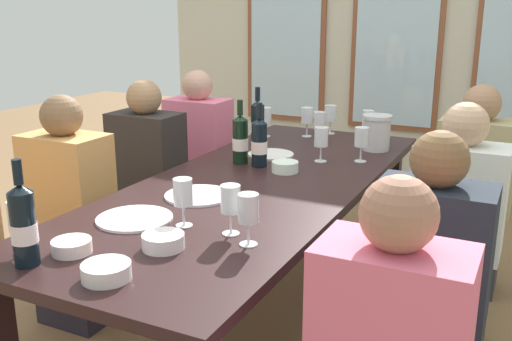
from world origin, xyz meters
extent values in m
plane|color=olive|center=(0.00, 0.00, 0.00)|extent=(12.00, 12.00, 0.00)
cube|color=beige|center=(0.00, 2.55, 1.45)|extent=(4.12, 0.06, 2.90)
cube|color=brown|center=(-0.95, 2.51, 1.45)|extent=(0.72, 0.03, 1.88)
cube|color=silver|center=(-0.95, 2.49, 1.45)|extent=(0.64, 0.01, 1.80)
cube|color=brown|center=(0.00, 2.51, 1.45)|extent=(0.72, 0.03, 1.88)
cube|color=silver|center=(0.00, 2.49, 1.45)|extent=(0.64, 0.01, 1.80)
cube|color=black|center=(0.00, 0.00, 0.72)|extent=(0.92, 2.38, 0.04)
cube|color=black|center=(-0.36, 1.10, 0.35)|extent=(0.07, 0.07, 0.70)
cube|color=black|center=(0.36, 1.10, 0.35)|extent=(0.07, 0.07, 0.70)
cylinder|color=white|center=(-0.14, 0.45, 0.74)|extent=(0.24, 0.24, 0.01)
cylinder|color=white|center=(-0.18, -0.62, 0.74)|extent=(0.28, 0.28, 0.01)
cylinder|color=white|center=(-0.12, -0.29, 0.74)|extent=(0.28, 0.28, 0.01)
cylinder|color=silver|center=(0.32, 0.81, 0.82)|extent=(0.14, 0.14, 0.17)
cylinder|color=silver|center=(0.32, 0.81, 0.92)|extent=(0.16, 0.16, 0.02)
cylinder|color=black|center=(-0.23, -1.07, 0.85)|extent=(0.07, 0.08, 0.23)
cone|color=black|center=(-0.23, -1.07, 0.98)|extent=(0.07, 0.08, 0.02)
cylinder|color=black|center=(-0.23, -1.07, 1.03)|extent=(0.03, 0.03, 0.08)
cylinder|color=silver|center=(-0.23, -1.07, 0.84)|extent=(0.08, 0.08, 0.06)
cylinder|color=black|center=(-0.21, 0.25, 0.85)|extent=(0.08, 0.07, 0.22)
cone|color=black|center=(-0.21, 0.25, 0.97)|extent=(0.08, 0.07, 0.02)
cylinder|color=black|center=(-0.21, 0.25, 1.02)|extent=(0.03, 0.03, 0.08)
cylinder|color=white|center=(-0.21, 0.25, 0.84)|extent=(0.08, 0.08, 0.06)
cylinder|color=black|center=(-0.30, 0.63, 0.85)|extent=(0.07, 0.07, 0.23)
cone|color=black|center=(-0.30, 0.63, 0.98)|extent=(0.07, 0.07, 0.02)
cylinder|color=black|center=(-0.30, 0.63, 1.03)|extent=(0.03, 0.03, 0.08)
cylinder|color=white|center=(-0.30, 0.63, 0.84)|extent=(0.08, 0.08, 0.06)
cylinder|color=black|center=(-0.10, 0.24, 0.85)|extent=(0.08, 0.07, 0.21)
cone|color=black|center=(-0.10, 0.24, 0.96)|extent=(0.08, 0.07, 0.02)
cylinder|color=black|center=(-0.10, 0.24, 1.01)|extent=(0.03, 0.03, 0.08)
cylinder|color=#F5DCD1|center=(-0.10, 0.24, 0.83)|extent=(0.08, 0.08, 0.06)
cylinder|color=white|center=(0.04, -1.05, 0.76)|extent=(0.14, 0.14, 0.05)
cylinder|color=white|center=(-0.18, -0.95, 0.76)|extent=(0.13, 0.13, 0.04)
cylinder|color=white|center=(0.06, -0.79, 0.76)|extent=(0.14, 0.14, 0.05)
cylinder|color=white|center=(0.05, 0.20, 0.77)|extent=(0.12, 0.12, 0.05)
cylinder|color=white|center=(-0.14, 0.96, 0.74)|extent=(0.06, 0.06, 0.00)
cylinder|color=white|center=(-0.14, 0.96, 0.78)|extent=(0.01, 0.01, 0.07)
cylinder|color=white|center=(-0.14, 0.96, 0.87)|extent=(0.07, 0.07, 0.09)
cylinder|color=maroon|center=(-0.14, 0.96, 0.83)|extent=(0.06, 0.06, 0.02)
cylinder|color=white|center=(-0.35, 0.85, 0.74)|extent=(0.06, 0.06, 0.00)
cylinder|color=white|center=(-0.35, 0.85, 0.78)|extent=(0.01, 0.01, 0.07)
cylinder|color=white|center=(-0.35, 0.85, 0.87)|extent=(0.07, 0.07, 0.09)
cylinder|color=#590C19|center=(-0.35, 0.85, 0.83)|extent=(0.06, 0.06, 0.02)
cylinder|color=white|center=(-0.31, -1.02, 0.74)|extent=(0.06, 0.06, 0.00)
cylinder|color=white|center=(-0.31, -1.02, 0.78)|extent=(0.01, 0.01, 0.07)
cylinder|color=white|center=(-0.31, -1.02, 0.87)|extent=(0.07, 0.07, 0.09)
cylinder|color=white|center=(0.32, 0.54, 0.74)|extent=(0.06, 0.06, 0.00)
cylinder|color=white|center=(0.32, 0.54, 0.78)|extent=(0.01, 0.01, 0.07)
cylinder|color=white|center=(0.32, 0.54, 0.87)|extent=(0.07, 0.07, 0.09)
cylinder|color=#590C19|center=(0.32, 0.54, 0.83)|extent=(0.06, 0.06, 0.03)
cylinder|color=white|center=(0.14, 0.45, 0.74)|extent=(0.06, 0.06, 0.00)
cylinder|color=white|center=(0.14, 0.45, 0.78)|extent=(0.01, 0.01, 0.07)
cylinder|color=white|center=(0.14, 0.45, 0.87)|extent=(0.07, 0.07, 0.09)
cylinder|color=beige|center=(0.14, 0.45, 0.83)|extent=(0.06, 0.06, 0.02)
cylinder|color=white|center=(-0.02, 0.85, 0.74)|extent=(0.06, 0.06, 0.00)
cylinder|color=white|center=(-0.02, 0.85, 0.78)|extent=(0.01, 0.01, 0.07)
cylinder|color=white|center=(-0.02, 0.85, 0.87)|extent=(0.07, 0.07, 0.09)
cylinder|color=maroon|center=(-0.02, 0.85, 0.83)|extent=(0.06, 0.06, 0.02)
cylinder|color=white|center=(0.21, 1.02, 0.74)|extent=(0.06, 0.06, 0.00)
cylinder|color=white|center=(0.21, 1.02, 0.78)|extent=(0.01, 0.01, 0.07)
cylinder|color=white|center=(0.21, 1.02, 0.87)|extent=(0.07, 0.07, 0.09)
cylinder|color=beige|center=(0.21, 1.02, 0.83)|extent=(0.06, 0.06, 0.02)
cylinder|color=white|center=(0.29, -0.65, 0.74)|extent=(0.06, 0.06, 0.00)
cylinder|color=white|center=(0.29, -0.65, 0.78)|extent=(0.01, 0.01, 0.07)
cylinder|color=white|center=(0.29, -0.65, 0.87)|extent=(0.07, 0.07, 0.09)
cylinder|color=maroon|center=(0.29, -0.65, 0.84)|extent=(0.06, 0.06, 0.03)
cylinder|color=white|center=(0.01, -0.60, 0.74)|extent=(0.06, 0.06, 0.00)
cylinder|color=white|center=(0.01, -0.60, 0.78)|extent=(0.01, 0.01, 0.07)
cylinder|color=white|center=(0.01, -0.60, 0.87)|extent=(0.07, 0.07, 0.09)
cylinder|color=beige|center=(0.01, -0.60, 0.84)|extent=(0.06, 0.06, 0.03)
cylinder|color=white|center=(0.20, -0.59, 0.74)|extent=(0.06, 0.06, 0.00)
cylinder|color=white|center=(0.20, -0.59, 0.78)|extent=(0.01, 0.01, 0.07)
cylinder|color=white|center=(0.20, -0.59, 0.87)|extent=(0.07, 0.07, 0.09)
cylinder|color=white|center=(-0.04, 1.09, 0.74)|extent=(0.06, 0.06, 0.00)
cylinder|color=white|center=(-0.04, 1.09, 0.78)|extent=(0.01, 0.01, 0.07)
cylinder|color=white|center=(-0.04, 1.09, 0.87)|extent=(0.07, 0.07, 0.09)
cylinder|color=maroon|center=(-0.04, 1.09, 0.83)|extent=(0.06, 0.06, 0.02)
cube|color=#ED6986|center=(0.82, -0.90, 0.69)|extent=(0.38, 0.24, 0.48)
sphere|color=#A26E56|center=(0.82, -0.90, 1.02)|extent=(0.19, 0.19, 0.19)
cube|color=#362A2E|center=(-0.82, 0.85, 0.23)|extent=(0.32, 0.24, 0.45)
cube|color=pink|center=(-0.82, 0.85, 0.69)|extent=(0.38, 0.24, 0.48)
sphere|color=tan|center=(-0.82, 0.85, 1.02)|extent=(0.19, 0.19, 0.19)
cube|color=#37383A|center=(0.82, 0.91, 0.23)|extent=(0.32, 0.24, 0.45)
cube|color=tan|center=(0.82, 0.91, 0.69)|extent=(0.38, 0.24, 0.48)
sphere|color=#A07353|center=(0.82, 0.91, 1.02)|extent=(0.19, 0.19, 0.19)
cube|color=#2C2837|center=(-0.82, -0.29, 0.23)|extent=(0.32, 0.24, 0.45)
cube|color=tan|center=(-0.82, -0.29, 0.69)|extent=(0.38, 0.24, 0.48)
sphere|color=brown|center=(-0.82, -0.29, 1.02)|extent=(0.19, 0.19, 0.19)
cube|color=#1F2530|center=(0.82, -0.34, 0.69)|extent=(0.38, 0.24, 0.48)
sphere|color=brown|center=(0.82, -0.34, 1.02)|extent=(0.19, 0.19, 0.19)
cube|color=#312C43|center=(-0.82, 0.31, 0.23)|extent=(0.32, 0.24, 0.45)
cube|color=#2B2625|center=(-0.82, 0.31, 0.69)|extent=(0.38, 0.24, 0.48)
sphere|color=#9A7350|center=(-0.82, 0.31, 1.02)|extent=(0.19, 0.19, 0.19)
cube|color=#393831|center=(0.82, 0.30, 0.23)|extent=(0.32, 0.24, 0.45)
cube|color=silver|center=(0.82, 0.30, 0.69)|extent=(0.38, 0.24, 0.48)
sphere|color=tan|center=(0.82, 0.30, 1.02)|extent=(0.19, 0.19, 0.19)
camera|label=1|loc=(1.10, -2.22, 1.49)|focal=41.08mm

